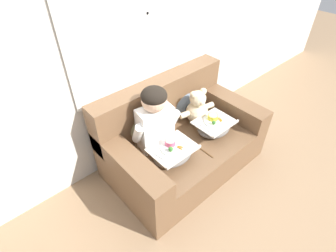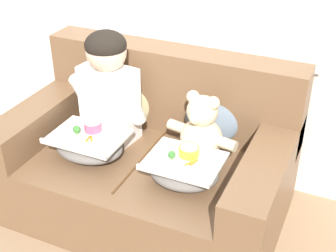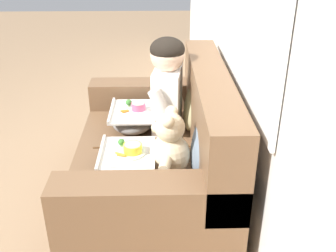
% 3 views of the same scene
% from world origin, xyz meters
% --- Properties ---
extents(ground_plane, '(14.00, 14.00, 0.00)m').
position_xyz_m(ground_plane, '(0.00, 0.00, 0.00)').
color(ground_plane, '#8E7051').
extents(wall_back_with_window, '(8.00, 0.08, 2.60)m').
position_xyz_m(wall_back_with_window, '(0.00, 0.59, 1.32)').
color(wall_back_with_window, beige).
rests_on(wall_back_with_window, ground_plane).
extents(couch, '(1.62, 1.00, 0.93)m').
position_xyz_m(couch, '(0.00, 0.08, 0.33)').
color(couch, brown).
rests_on(couch, ground_plane).
extents(throw_pillow_behind_child, '(0.40, 0.20, 0.42)m').
position_xyz_m(throw_pillow_behind_child, '(-0.30, 0.31, 0.60)').
color(throw_pillow_behind_child, tan).
rests_on(throw_pillow_behind_child, couch).
extents(throw_pillow_behind_teddy, '(0.37, 0.18, 0.38)m').
position_xyz_m(throw_pillow_behind_teddy, '(0.30, 0.31, 0.60)').
color(throw_pillow_behind_teddy, slate).
rests_on(throw_pillow_behind_teddy, couch).
extents(child_figure, '(0.50, 0.26, 0.67)m').
position_xyz_m(child_figure, '(-0.30, 0.12, 0.78)').
color(child_figure, white).
rests_on(child_figure, couch).
extents(teddy_bear, '(0.44, 0.31, 0.41)m').
position_xyz_m(teddy_bear, '(0.29, 0.11, 0.58)').
color(teddy_bear, beige).
rests_on(teddy_bear, couch).
extents(lap_tray_child, '(0.43, 0.33, 0.20)m').
position_xyz_m(lap_tray_child, '(-0.30, -0.13, 0.48)').
color(lap_tray_child, slate).
rests_on(lap_tray_child, child_figure).
extents(lap_tray_teddy, '(0.40, 0.33, 0.20)m').
position_xyz_m(lap_tray_teddy, '(0.30, -0.13, 0.48)').
color(lap_tray_teddy, slate).
rests_on(lap_tray_teddy, teddy_bear).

